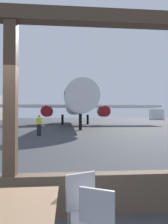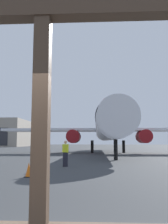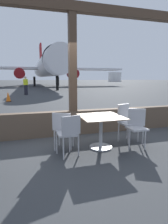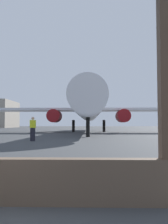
# 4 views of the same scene
# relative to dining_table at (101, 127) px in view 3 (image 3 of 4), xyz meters

# --- Properties ---
(ground_plane) EXTENTS (220.00, 220.00, 0.00)m
(ground_plane) POSITION_rel_dining_table_xyz_m (-0.36, 41.22, -0.48)
(ground_plane) COLOR #383A3D
(window_frame) EXTENTS (7.82, 0.24, 3.51)m
(window_frame) POSITION_rel_dining_table_xyz_m (-0.36, 1.22, 0.74)
(window_frame) COLOR brown
(window_frame) RESTS_ON ground
(dining_table) EXTENTS (0.94, 0.94, 0.74)m
(dining_table) POSITION_rel_dining_table_xyz_m (0.00, 0.00, 0.00)
(dining_table) COLOR #8C6B4C
(dining_table) RESTS_ON ground
(cafe_chair_window_left) EXTENTS (0.51, 0.51, 0.88)m
(cafe_chair_window_left) POSITION_rel_dining_table_xyz_m (0.85, -0.11, 0.04)
(cafe_chair_window_left) COLOR #B2B2B7
(cafe_chair_window_left) RESTS_ON ground
(cafe_chair_window_right) EXTENTS (0.50, 0.50, 0.94)m
(cafe_chair_window_right) POSITION_rel_dining_table_xyz_m (0.79, 0.27, 0.08)
(cafe_chair_window_right) COLOR #B2B2B7
(cafe_chair_window_right) RESTS_ON ground
(cafe_chair_aisle_left) EXTENTS (0.47, 0.47, 0.86)m
(cafe_chair_aisle_left) POSITION_rel_dining_table_xyz_m (-0.80, -0.26, 0.04)
(cafe_chair_aisle_left) COLOR #B2B2B7
(cafe_chair_aisle_left) RESTS_ON ground
(cafe_chair_aisle_right) EXTENTS (0.51, 0.51, 0.86)m
(cafe_chair_aisle_right) POSITION_rel_dining_table_xyz_m (-0.85, 0.12, 0.04)
(cafe_chair_aisle_right) COLOR #B2B2B7
(cafe_chair_aisle_right) RESTS_ON ground
(airplane) EXTENTS (31.25, 34.80, 10.57)m
(airplane) POSITION_rel_dining_table_xyz_m (2.10, 34.20, 3.23)
(airplane) COLOR silver
(airplane) RESTS_ON ground
(ground_crew_worker) EXTENTS (0.43, 0.43, 1.74)m
(ground_crew_worker) POSITION_rel_dining_table_xyz_m (-1.77, 14.71, 0.42)
(ground_crew_worker) COLOR black
(ground_crew_worker) RESTS_ON ground
(traffic_cone) EXTENTS (0.36, 0.36, 0.69)m
(traffic_cone) POSITION_rel_dining_table_xyz_m (-2.90, 9.81, -0.16)
(traffic_cone) COLOR orange
(traffic_cone) RESTS_ON ground
(fuel_storage_tank) EXTENTS (6.20, 6.20, 4.30)m
(fuel_storage_tank) POSITION_rel_dining_table_xyz_m (38.71, 79.37, 1.67)
(fuel_storage_tank) COLOR white
(fuel_storage_tank) RESTS_ON ground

